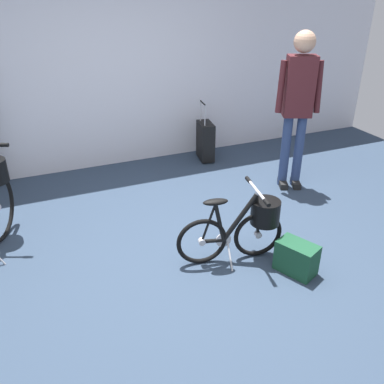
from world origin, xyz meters
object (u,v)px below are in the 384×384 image
Objects in this scene: visitor_near_wall at (298,101)px; rolling_suitcase at (205,141)px; folding_bike_foreground at (245,225)px; backpack_on_floor at (297,258)px.

visitor_near_wall is 1.51m from rolling_suitcase.
backpack_on_floor is at bearing -47.71° from folding_bike_foreground.
rolling_suitcase reaches higher than folding_bike_foreground.
visitor_near_wall is 2.19× the size of rolling_suitcase.
rolling_suitcase is (-0.63, 1.14, -0.78)m from visitor_near_wall.
folding_bike_foreground reaches higher than backpack_on_floor.
folding_bike_foreground is at bearing -106.05° from rolling_suitcase.
visitor_near_wall is at bearing 41.37° from folding_bike_foreground.
folding_bike_foreground is 1.17× the size of rolling_suitcase.
folding_bike_foreground is 1.84m from visitor_near_wall.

